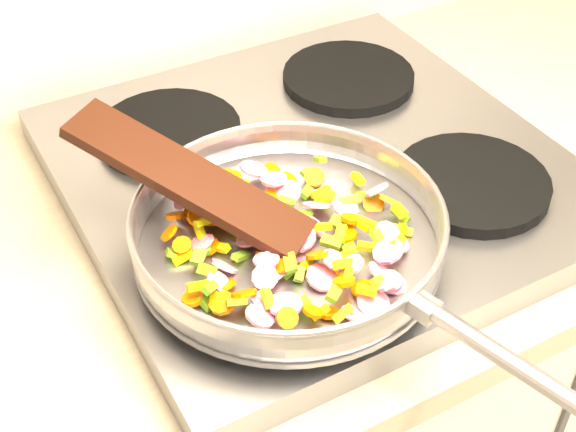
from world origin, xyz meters
TOP-DOWN VIEW (x-y plane):
  - cooktop at (-0.70, 1.67)m, footprint 0.60×0.60m
  - grate_fl at (-0.84, 1.52)m, footprint 0.19×0.19m
  - grate_fr at (-0.56, 1.52)m, footprint 0.19×0.19m
  - grate_bl at (-0.84, 1.81)m, footprint 0.19×0.19m
  - grate_br at (-0.56, 1.81)m, footprint 0.19×0.19m
  - saute_pan at (-0.81, 1.53)m, footprint 0.37×0.53m
  - vegetable_heap at (-0.82, 1.52)m, footprint 0.28×0.29m
  - wooden_spatula at (-0.89, 1.61)m, footprint 0.22×0.26m

SIDE VIEW (x-z plane):
  - cooktop at x=-0.70m, z-range 0.90..0.94m
  - grate_fl at x=-0.84m, z-range 0.94..0.96m
  - grate_fr at x=-0.56m, z-range 0.94..0.96m
  - grate_bl at x=-0.84m, z-range 0.94..0.96m
  - grate_br at x=-0.56m, z-range 0.94..0.96m
  - vegetable_heap at x=-0.82m, z-range 0.95..1.00m
  - saute_pan at x=-0.81m, z-range 0.96..1.01m
  - wooden_spatula at x=-0.89m, z-range 0.97..1.07m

